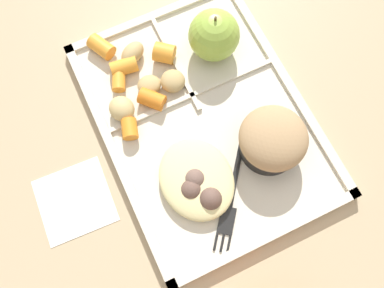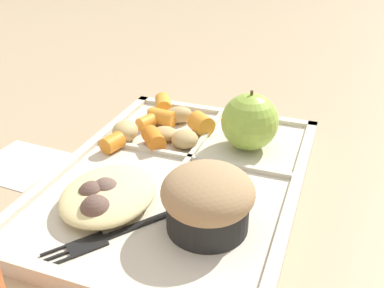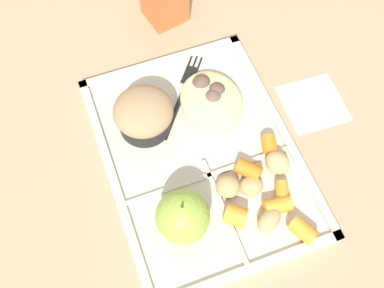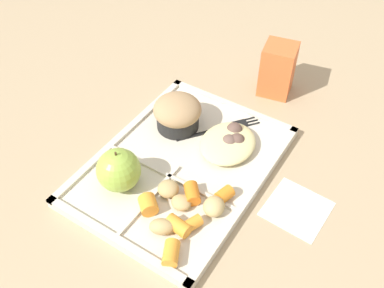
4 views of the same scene
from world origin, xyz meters
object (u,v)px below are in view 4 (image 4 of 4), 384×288
object	(u,v)px
lunch_tray	(182,166)
bran_muffin	(177,113)
plastic_fork	(225,128)
green_apple	(119,170)
milk_carton	(278,69)

from	to	relation	value
lunch_tray	bran_muffin	world-z (taller)	bran_muffin
plastic_fork	green_apple	bearing A→B (deg)	159.53
lunch_tray	plastic_fork	size ratio (longest dim) A/B	2.71
green_apple	plastic_fork	xyz separation A→B (m)	(0.21, -0.08, -0.04)
green_apple	bran_muffin	xyz separation A→B (m)	(0.17, 0.00, -0.00)
lunch_tray	bran_muffin	xyz separation A→B (m)	(0.08, 0.06, 0.04)
plastic_fork	milk_carton	bearing A→B (deg)	-8.06
green_apple	lunch_tray	bearing A→B (deg)	-33.01
green_apple	bran_muffin	bearing A→B (deg)	0.00
lunch_tray	bran_muffin	distance (m)	0.10
plastic_fork	bran_muffin	bearing A→B (deg)	118.38
lunch_tray	bran_muffin	size ratio (longest dim) A/B	4.20
plastic_fork	milk_carton	world-z (taller)	milk_carton
green_apple	milk_carton	bearing A→B (deg)	-15.15
green_apple	bran_muffin	size ratio (longest dim) A/B	0.88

